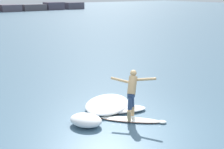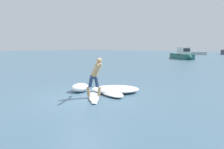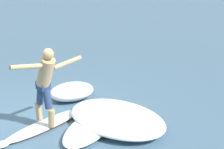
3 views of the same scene
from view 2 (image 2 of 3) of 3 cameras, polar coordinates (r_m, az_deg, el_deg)
The scene contains 8 objects.
ground_plane at distance 9.60m, azimuth -6.95°, elevation -6.12°, with size 200.00×200.00×0.00m, color #45667C.
surfboard at distance 9.58m, azimuth -4.77°, elevation -5.83°, with size 1.83×1.86×0.23m.
surfer at distance 9.43m, azimuth -4.22°, elevation 0.26°, with size 1.01×1.33×1.65m.
fishing_boat_near_jetty at distance 63.82m, azimuth 20.90°, elevation 5.19°, with size 5.59×4.98×0.66m.
small_boat_offshore at distance 41.27m, azimuth 17.87°, elevation 4.89°, with size 6.77×7.39×2.97m.
wave_foam_at_tail at distance 10.18m, azimuth -0.24°, elevation -4.82°, with size 2.15×1.64×0.17m.
wave_foam_at_nose at distance 10.68m, azimuth 0.88°, elevation -3.86°, with size 2.78×2.68×0.31m.
wave_foam_beside at distance 10.98m, azimuth -8.36°, elevation -3.38°, with size 1.25×1.38×0.40m.
Camera 2 is at (6.69, -6.52, 2.23)m, focal length 35.00 mm.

